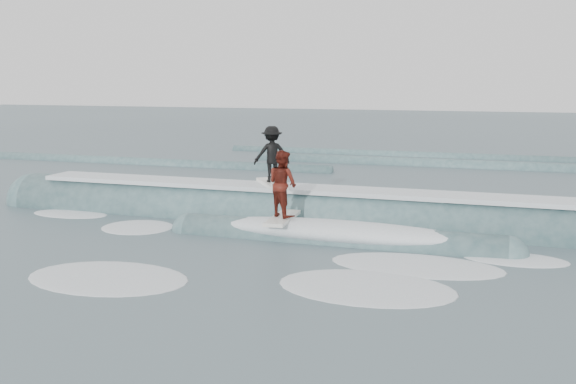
% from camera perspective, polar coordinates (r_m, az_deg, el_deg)
% --- Properties ---
extents(ground, '(160.00, 160.00, 0.00)m').
position_cam_1_polar(ground, '(17.28, -2.39, -4.85)').
color(ground, '#3C4B57').
rests_on(ground, ground).
extents(breaking_wave, '(22.04, 3.83, 2.09)m').
position_cam_1_polar(breaking_wave, '(19.90, 1.37, -2.73)').
color(breaking_wave, '#3A5C61').
rests_on(breaking_wave, ground).
extents(surfer_black, '(1.59, 1.96, 1.87)m').
position_cam_1_polar(surfer_black, '(20.25, -1.44, 3.19)').
color(surfer_black, white).
rests_on(surfer_black, ground).
extents(surfer_red, '(1.15, 2.03, 1.98)m').
position_cam_1_polar(surfer_red, '(17.91, -0.49, 0.51)').
color(surfer_red, white).
rests_on(surfer_red, ground).
extents(whitewater, '(16.22, 7.46, 0.10)m').
position_cam_1_polar(whitewater, '(16.14, -1.34, -5.92)').
color(whitewater, white).
rests_on(whitewater, ground).
extents(far_swells, '(38.75, 8.65, 0.80)m').
position_cam_1_polar(far_swells, '(34.53, 4.56, 2.57)').
color(far_swells, '#3A5C61').
rests_on(far_swells, ground).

